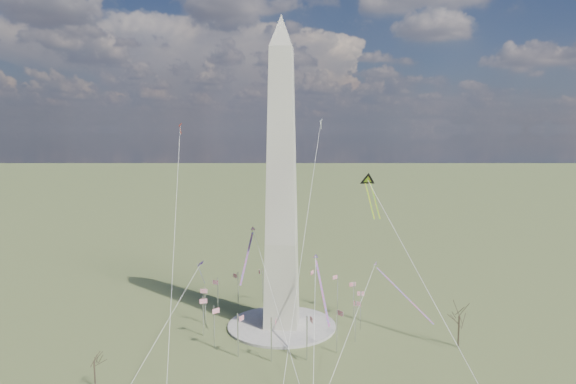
# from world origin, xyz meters

# --- Properties ---
(ground) EXTENTS (2000.00, 2000.00, 0.00)m
(ground) POSITION_xyz_m (0.00, 0.00, 0.00)
(ground) COLOR #40562B
(ground) RESTS_ON ground
(plaza) EXTENTS (36.00, 36.00, 0.80)m
(plaza) POSITION_xyz_m (0.00, 0.00, 0.40)
(plaza) COLOR #B5ACA6
(plaza) RESTS_ON ground
(washington_monument) EXTENTS (15.56, 15.56, 100.00)m
(washington_monument) POSITION_xyz_m (0.00, 0.00, 47.95)
(washington_monument) COLOR #BEB99F
(washington_monument) RESTS_ON plaza
(flagpole_ring) EXTENTS (54.40, 54.40, 13.00)m
(flagpole_ring) POSITION_xyz_m (-0.00, -0.00, 7.27)
(flagpole_ring) COLOR silver
(flagpole_ring) RESTS_ON ground
(tree_near) EXTENTS (8.27, 8.27, 14.48)m
(tree_near) POSITION_xyz_m (54.95, -10.47, 10.32)
(tree_near) COLOR #453B2A
(tree_near) RESTS_ON ground
(tree_far) EXTENTS (5.95, 5.95, 10.41)m
(tree_far) POSITION_xyz_m (-42.93, -44.81, 7.41)
(tree_far) COLOR #453B2A
(tree_far) RESTS_ON ground
(kite_delta_black) EXTENTS (6.78, 16.93, 13.83)m
(kite_delta_black) POSITION_xyz_m (28.51, 14.44, 47.08)
(kite_delta_black) COLOR black
(kite_delta_black) RESTS_ON ground
(kite_diamond_purple) EXTENTS (2.33, 2.88, 8.41)m
(kite_diamond_purple) POSITION_xyz_m (-28.71, 5.29, 18.41)
(kite_diamond_purple) COLOR #321665
(kite_diamond_purple) RESTS_ON ground
(kite_streamer_left) EXTENTS (6.14, 21.60, 15.02)m
(kite_streamer_left) POSITION_xyz_m (13.25, -16.78, 21.52)
(kite_streamer_left) COLOR red
(kite_streamer_left) RESTS_ON ground
(kite_streamer_mid) EXTENTS (2.00, 21.26, 14.60)m
(kite_streamer_mid) POSITION_xyz_m (-10.98, 0.52, 26.38)
(kite_streamer_mid) COLOR red
(kite_streamer_mid) RESTS_ON ground
(kite_streamer_right) EXTENTS (18.40, 15.90, 15.78)m
(kite_streamer_right) POSITION_xyz_m (36.82, 1.74, 15.18)
(kite_streamer_right) COLOR red
(kite_streamer_right) RESTS_ON ground
(kite_small_red) EXTENTS (1.63, 1.53, 4.57)m
(kite_small_red) POSITION_xyz_m (-44.98, 37.66, 66.76)
(kite_small_red) COLOR red
(kite_small_red) RESTS_ON ground
(kite_small_white) EXTENTS (1.39, 1.62, 4.35)m
(kite_small_white) POSITION_xyz_m (10.64, 51.46, 68.66)
(kite_small_white) COLOR white
(kite_small_white) RESTS_ON ground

